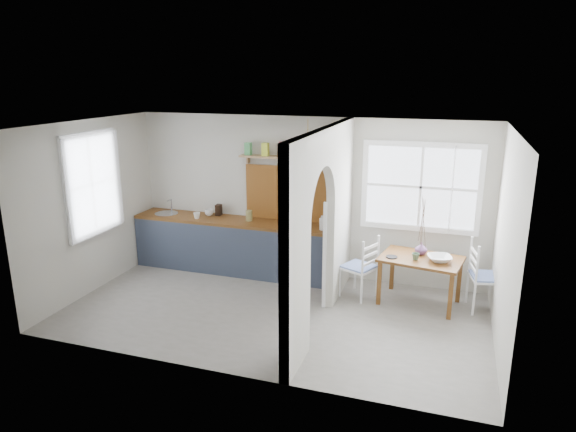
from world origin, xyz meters
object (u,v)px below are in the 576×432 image
(chair_right, at_px, (488,276))
(kettle, at_px, (324,223))
(dining_table, at_px, (419,281))
(chair_left, at_px, (359,266))
(vase, at_px, (421,248))

(chair_right, distance_m, kettle, 2.49)
(dining_table, distance_m, chair_left, 0.89)
(vase, bearing_deg, kettle, 175.09)
(dining_table, xyz_separation_m, kettle, (-1.51, 0.27, 0.66))
(dining_table, xyz_separation_m, chair_right, (0.92, 0.07, 0.15))
(dining_table, bearing_deg, vase, 106.79)
(vase, bearing_deg, chair_right, -4.15)
(dining_table, bearing_deg, kettle, 179.83)
(chair_left, xyz_separation_m, vase, (0.87, 0.17, 0.32))
(chair_left, xyz_separation_m, kettle, (-0.63, 0.30, 0.53))
(chair_left, height_order, kettle, kettle)
(dining_table, height_order, chair_left, chair_left)
(dining_table, height_order, chair_right, chair_right)
(chair_left, bearing_deg, chair_right, 117.81)
(dining_table, relative_size, kettle, 5.23)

